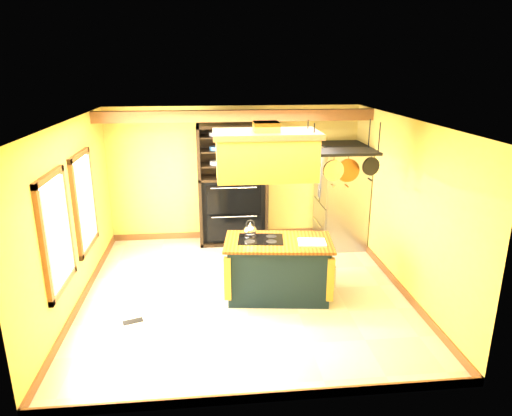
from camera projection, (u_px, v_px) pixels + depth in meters
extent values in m
plane|color=beige|center=(244.00, 292.00, 7.25)|extent=(5.00, 5.00, 0.00)
plane|color=white|center=(243.00, 121.00, 6.44)|extent=(5.00, 5.00, 0.00)
cube|color=gold|center=(234.00, 174.00, 9.22)|extent=(5.00, 0.02, 2.70)
cube|color=gold|center=(263.00, 289.00, 4.48)|extent=(5.00, 0.02, 2.70)
cube|color=gold|center=(72.00, 217.00, 6.61)|extent=(0.02, 5.00, 2.70)
cube|color=gold|center=(404.00, 206.00, 7.09)|extent=(0.02, 5.00, 2.70)
cube|color=brown|center=(236.00, 116.00, 8.09)|extent=(5.00, 0.15, 0.20)
cube|color=brown|center=(56.00, 233.00, 5.84)|extent=(0.06, 1.06, 1.56)
cube|color=white|center=(58.00, 233.00, 5.84)|extent=(0.02, 0.85, 1.34)
cube|color=brown|center=(84.00, 202.00, 7.16)|extent=(0.06, 1.06, 1.56)
cube|color=white|center=(86.00, 202.00, 7.17)|extent=(0.02, 0.85, 1.34)
cube|color=black|center=(278.00, 270.00, 7.02)|extent=(1.58, 0.99, 0.88)
cube|color=brown|center=(279.00, 242.00, 6.88)|extent=(1.72, 1.09, 0.04)
cube|color=black|center=(261.00, 239.00, 6.92)|extent=(0.73, 0.55, 0.01)
ellipsoid|color=silver|center=(250.00, 230.00, 7.00)|extent=(0.20, 0.20, 0.16)
cube|color=white|center=(312.00, 242.00, 6.79)|extent=(0.44, 0.36, 0.02)
cube|color=#B2772C|center=(266.00, 158.00, 6.47)|extent=(1.40, 0.75, 0.59)
cube|color=brown|center=(266.00, 134.00, 6.37)|extent=(1.49, 0.84, 0.08)
cube|color=#B2772C|center=(266.00, 129.00, 6.35)|extent=(0.35, 0.35, 0.21)
cube|color=black|center=(342.00, 152.00, 6.56)|extent=(1.03, 0.51, 0.04)
cylinder|color=black|center=(314.00, 139.00, 6.25)|extent=(0.02, 0.02, 0.44)
cylinder|color=black|center=(369.00, 134.00, 6.73)|extent=(0.02, 0.02, 0.44)
cylinder|color=black|center=(312.00, 165.00, 6.68)|extent=(0.27, 0.04, 0.27)
cylinder|color=silver|center=(333.00, 171.00, 6.52)|extent=(0.31, 0.04, 0.31)
cylinder|color=#AB612A|center=(348.00, 170.00, 6.76)|extent=(0.35, 0.04, 0.35)
cylinder|color=black|center=(371.00, 166.00, 6.56)|extent=(0.27, 0.04, 0.27)
cube|color=#9D9FA5|center=(341.00, 196.00, 8.96)|extent=(0.82, 1.01, 1.97)
cube|color=#9D9FA5|center=(324.00, 178.00, 8.55)|extent=(0.03, 0.48, 1.06)
cube|color=#9D9FA5|center=(318.00, 172.00, 9.03)|extent=(0.03, 0.48, 1.06)
cube|color=#9D9FA5|center=(319.00, 223.00, 9.08)|extent=(0.03, 0.97, 0.83)
cube|color=black|center=(339.00, 241.00, 9.25)|extent=(0.78, 0.96, 0.06)
cube|color=black|center=(232.00, 182.00, 9.22)|extent=(1.35, 0.06, 2.39)
cube|color=black|center=(200.00, 186.00, 8.91)|extent=(0.06, 0.57, 2.39)
cube|color=black|center=(265.00, 184.00, 9.04)|extent=(0.06, 0.57, 2.39)
cube|color=black|center=(233.00, 177.00, 8.93)|extent=(1.35, 0.57, 0.05)
cube|color=black|center=(233.00, 208.00, 9.15)|extent=(1.23, 0.47, 1.29)
cube|color=black|center=(234.00, 199.00, 8.75)|extent=(1.05, 0.04, 0.57)
cube|color=black|center=(234.00, 227.00, 8.92)|extent=(1.05, 0.04, 0.52)
cube|color=black|center=(233.00, 164.00, 8.85)|extent=(1.23, 0.51, 0.02)
cube|color=black|center=(232.00, 150.00, 8.76)|extent=(1.23, 0.51, 0.02)
cube|color=black|center=(232.00, 136.00, 8.68)|extent=(1.23, 0.51, 0.03)
cylinder|color=white|center=(215.00, 163.00, 8.75)|extent=(0.22, 0.22, 0.07)
cylinder|color=#437FBD|center=(251.00, 145.00, 8.72)|extent=(0.10, 0.10, 0.17)
cube|color=black|center=(133.00, 321.00, 6.42)|extent=(0.30, 0.20, 0.01)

